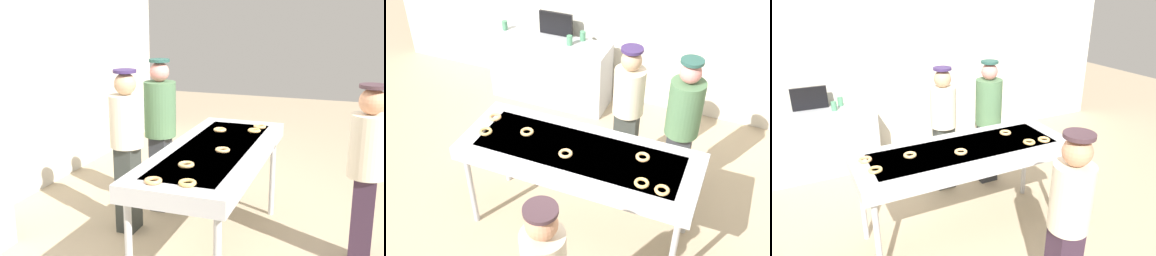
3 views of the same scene
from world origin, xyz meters
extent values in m
plane|color=tan|center=(0.00, 0.00, 0.00)|extent=(16.00, 16.00, 0.00)
cube|color=#B7BABF|center=(0.00, 0.00, 0.93)|extent=(2.21, 0.82, 0.14)
cube|color=slate|center=(0.00, 0.00, 0.95)|extent=(1.88, 0.58, 0.08)
cylinder|color=#B7BABF|center=(1.00, -0.33, 0.43)|extent=(0.06, 0.06, 0.86)
cylinder|color=#B7BABF|center=(-1.00, 0.33, 0.43)|extent=(0.06, 0.06, 0.86)
cylinder|color=#B7BABF|center=(1.00, 0.33, 0.43)|extent=(0.06, 0.06, 0.86)
torus|color=#EEB166|center=(0.82, -0.22, 1.01)|extent=(0.13, 0.13, 0.03)
torus|color=#EDAB69|center=(-0.96, 0.15, 1.01)|extent=(0.14, 0.14, 0.03)
torus|color=tan|center=(-0.09, -0.09, 1.01)|extent=(0.18, 0.18, 0.03)
torus|color=#E1B563|center=(-0.92, -0.09, 1.01)|extent=(0.17, 0.17, 0.03)
torus|color=#DDAF6B|center=(-0.55, 0.06, 1.01)|extent=(0.18, 0.18, 0.03)
torus|color=#EAB763|center=(0.64, -0.20, 1.01)|extent=(0.14, 0.14, 0.03)
torus|color=#EDB46E|center=(0.56, 0.12, 1.01)|extent=(0.18, 0.18, 0.03)
cube|color=#313633|center=(0.17, 0.94, 0.43)|extent=(0.24, 0.18, 0.87)
cylinder|color=beige|center=(0.17, 0.94, 1.12)|extent=(0.32, 0.32, 0.50)
sphere|color=tan|center=(0.17, 0.94, 1.48)|extent=(0.21, 0.21, 0.21)
cylinder|color=#382757|center=(0.17, 0.94, 1.60)|extent=(0.22, 0.22, 0.03)
cube|color=#2F3136|center=(0.76, 0.85, 0.42)|extent=(0.24, 0.18, 0.83)
cylinder|color=#4C724C|center=(0.76, 0.85, 1.12)|extent=(0.34, 0.34, 0.59)
sphere|color=#DC867E|center=(0.76, 0.85, 1.52)|extent=(0.21, 0.21, 0.21)
cylinder|color=#264E45|center=(0.76, 0.85, 1.64)|extent=(0.22, 0.22, 0.03)
cube|color=#352335|center=(0.26, -1.24, 0.40)|extent=(0.24, 0.18, 0.79)
cylinder|color=beige|center=(0.26, -1.24, 1.06)|extent=(0.31, 0.31, 0.53)
sphere|color=tan|center=(0.26, -1.24, 1.43)|extent=(0.22, 0.22, 0.22)
cylinder|color=#452F36|center=(0.26, -1.24, 1.56)|extent=(0.23, 0.23, 0.03)
camera|label=1|loc=(-3.78, -1.16, 2.17)|focal=44.69mm
camera|label=2|loc=(1.22, -2.96, 3.66)|focal=43.31mm
camera|label=3|loc=(-1.43, -2.88, 2.51)|focal=33.09mm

